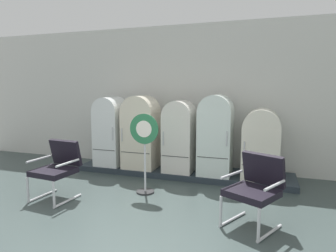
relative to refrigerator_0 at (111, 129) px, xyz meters
name	(u,v)px	position (x,y,z in m)	size (l,w,h in m)	color
ground	(112,247)	(1.65, -2.93, -0.96)	(12.00, 10.00, 0.05)	#374342
back_wall	(190,97)	(1.65, 0.73, 0.71)	(11.76, 0.12, 3.27)	silver
display_plinth	(182,172)	(1.65, 0.09, -0.88)	(4.60, 0.95, 0.12)	#252F37
refrigerator_0	(111,129)	(0.00, 0.00, 0.00)	(0.59, 0.71, 1.54)	white
refrigerator_1	(141,130)	(0.75, -0.03, 0.01)	(0.71, 0.64, 1.58)	beige
refrigerator_2	(179,134)	(1.63, -0.03, -0.03)	(0.61, 0.65, 1.49)	silver
refrigerator_3	(216,132)	(2.39, -0.02, 0.04)	(0.65, 0.67, 1.61)	silver
refrigerator_4	(261,142)	(3.26, 0.00, -0.11)	(0.69, 0.72, 1.35)	silver
armchair_left	(58,166)	(0.03, -1.87, -0.38)	(0.72, 0.74, 0.97)	silver
armchair_right	(255,186)	(3.24, -1.85, -0.38)	(0.85, 0.88, 0.97)	silver
sign_stand	(145,152)	(1.34, -1.19, -0.19)	(0.53, 0.32, 1.42)	#2D2D30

